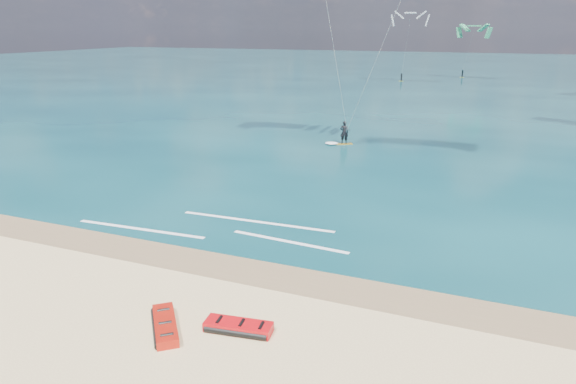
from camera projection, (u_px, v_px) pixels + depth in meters
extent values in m
plane|color=tan|center=(362.00, 120.00, 55.60)|extent=(320.00, 320.00, 0.00)
cube|color=brown|center=(160.00, 254.00, 22.93)|extent=(320.00, 2.40, 0.01)
cube|color=#0A313A|center=(434.00, 73.00, 112.11)|extent=(320.00, 200.00, 0.04)
cube|color=gold|center=(344.00, 144.00, 44.12)|extent=(1.50, 1.14, 0.07)
imported|color=black|center=(344.00, 132.00, 43.82)|extent=(0.79, 0.59, 1.95)
cylinder|color=black|center=(347.00, 130.00, 43.33)|extent=(0.54, 0.34, 0.04)
cube|color=white|center=(140.00, 229.00, 25.61)|extent=(7.15, 0.62, 0.01)
cube|color=white|center=(257.00, 222.00, 26.59)|extent=(8.39, 0.54, 0.01)
cube|color=white|center=(289.00, 242.00, 24.09)|extent=(5.94, 0.66, 0.01)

